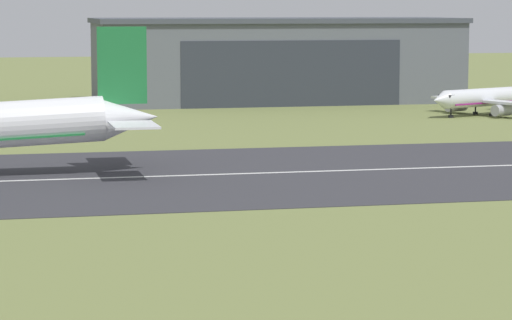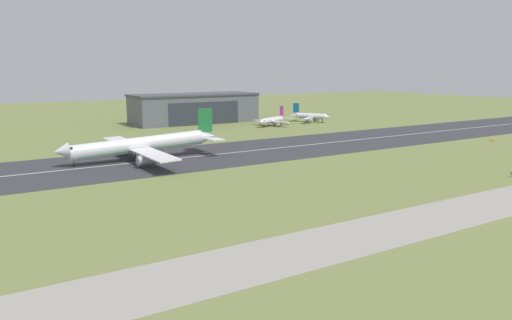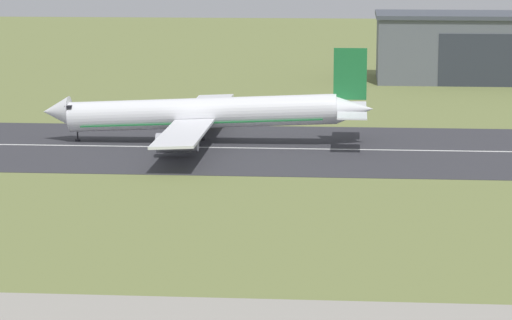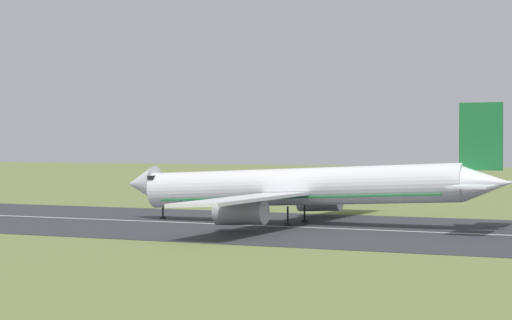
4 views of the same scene
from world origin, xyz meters
The scene contains 9 objects.
ground_plane centered at (0.00, 60.47, 0.00)m, with size 734.40×734.40×0.00m, color olive.
runway_strip centered at (0.00, 120.93, 0.03)m, with size 494.40×44.96×0.06m, color #333338.
runway_centreline centered at (0.00, 120.93, 0.07)m, with size 444.96×0.70×0.01m, color silver.
taxiway_road centered at (0.00, 33.59, 0.03)m, with size 370.80×15.12×0.05m, color gray.
hangar_building centered at (14.56, 215.41, 7.76)m, with size 67.22×24.61×15.48m.
airplane_landing centered at (-47.51, 124.90, 4.76)m, with size 53.27×55.66×15.49m.
airplane_parked_west centered at (40.89, 180.49, 2.82)m, with size 23.89×20.19×9.43m.
airplane_parked_centre centered at (69.18, 184.75, 3.07)m, with size 22.50×22.04×9.97m.
windsock_pole centered at (54.42, 70.10, 4.94)m, with size 1.35×2.45×5.53m.
Camera 2 is at (-100.25, -27.25, 29.10)m, focal length 35.00 mm.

